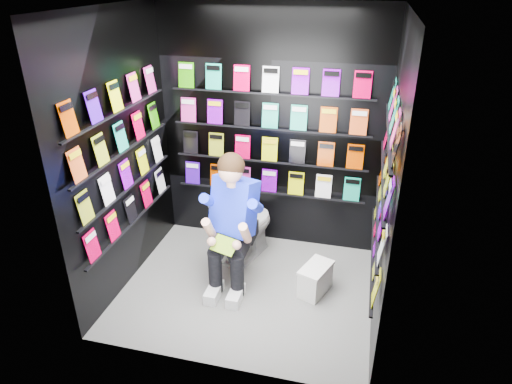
# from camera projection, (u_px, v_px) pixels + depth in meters

# --- Properties ---
(floor) EXTENTS (2.40, 2.40, 0.00)m
(floor) POSITION_uv_depth(u_px,v_px,m) (247.00, 289.00, 4.52)
(floor) COLOR slate
(floor) RESTS_ON ground
(ceiling) EXTENTS (2.40, 2.40, 0.00)m
(ceiling) POSITION_uv_depth(u_px,v_px,m) (244.00, 7.00, 3.37)
(ceiling) COLOR white
(ceiling) RESTS_ON floor
(wall_back) EXTENTS (2.40, 0.04, 2.60)m
(wall_back) POSITION_uv_depth(u_px,v_px,m) (270.00, 132.00, 4.82)
(wall_back) COLOR black
(wall_back) RESTS_ON floor
(wall_front) EXTENTS (2.40, 0.04, 2.60)m
(wall_front) POSITION_uv_depth(u_px,v_px,m) (207.00, 225.00, 3.08)
(wall_front) COLOR black
(wall_front) RESTS_ON floor
(wall_left) EXTENTS (0.04, 2.00, 2.60)m
(wall_left) POSITION_uv_depth(u_px,v_px,m) (121.00, 156.00, 4.21)
(wall_left) COLOR black
(wall_left) RESTS_ON floor
(wall_right) EXTENTS (0.04, 2.00, 2.60)m
(wall_right) POSITION_uv_depth(u_px,v_px,m) (389.00, 182.00, 3.69)
(wall_right) COLOR black
(wall_right) RESTS_ON floor
(comics_back) EXTENTS (2.10, 0.06, 1.37)m
(comics_back) POSITION_uv_depth(u_px,v_px,m) (270.00, 133.00, 4.79)
(comics_back) COLOR #BA3C00
(comics_back) RESTS_ON wall_back
(comics_left) EXTENTS (0.06, 1.70, 1.37)m
(comics_left) POSITION_uv_depth(u_px,v_px,m) (123.00, 156.00, 4.20)
(comics_left) COLOR #BA3C00
(comics_left) RESTS_ON wall_left
(comics_right) EXTENTS (0.06, 1.70, 1.37)m
(comics_right) POSITION_uv_depth(u_px,v_px,m) (385.00, 182.00, 3.69)
(comics_right) COLOR #BA3C00
(comics_right) RESTS_ON wall_right
(toilet) EXTENTS (0.63, 0.84, 0.73)m
(toilet) POSITION_uv_depth(u_px,v_px,m) (246.00, 226.00, 4.90)
(toilet) COLOR white
(toilet) RESTS_ON floor
(longbox) EXTENTS (0.31, 0.41, 0.27)m
(longbox) POSITION_uv_depth(u_px,v_px,m) (315.00, 280.00, 4.42)
(longbox) COLOR white
(longbox) RESTS_ON floor
(longbox_lid) EXTENTS (0.34, 0.43, 0.03)m
(longbox_lid) POSITION_uv_depth(u_px,v_px,m) (316.00, 268.00, 4.36)
(longbox_lid) COLOR white
(longbox_lid) RESTS_ON longbox
(reader) EXTENTS (0.80, 0.97, 1.53)m
(reader) POSITION_uv_depth(u_px,v_px,m) (235.00, 206.00, 4.38)
(reader) COLOR #0F24E8
(reader) RESTS_ON toilet
(held_comic) EXTENTS (0.28, 0.21, 0.10)m
(held_comic) POSITION_uv_depth(u_px,v_px,m) (224.00, 245.00, 4.17)
(held_comic) COLOR #1AA01C
(held_comic) RESTS_ON reader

